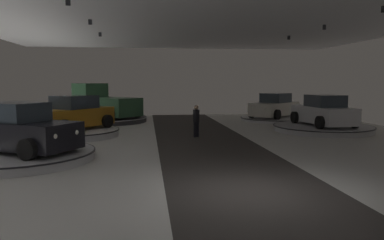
{
  "coord_description": "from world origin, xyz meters",
  "views": [
    {
      "loc": [
        -2.62,
        -8.75,
        2.74
      ],
      "look_at": [
        -1.05,
        4.13,
        1.4
      ],
      "focal_mm": 34.58,
      "sensor_mm": 36.0,
      "label": 1
    }
  ],
  "objects_px": {
    "pickup_truck_deep_left": "(102,103)",
    "display_car_far_left": "(73,114)",
    "display_platform_deep_right": "(274,119)",
    "display_platform_mid_left": "(20,156)",
    "display_car_mid_left": "(18,130)",
    "display_platform_far_right": "(323,128)",
    "display_platform_far_left": "(73,133)",
    "visitor_walking_near": "(196,119)",
    "display_platform_deep_left": "(106,119)",
    "display_car_deep_right": "(275,107)",
    "display_car_far_right": "(323,112)"
  },
  "relations": [
    {
      "from": "pickup_truck_deep_left",
      "to": "display_car_far_left",
      "type": "bearing_deg",
      "value": -95.2
    },
    {
      "from": "display_platform_deep_right",
      "to": "display_platform_mid_left",
      "type": "distance_m",
      "value": 18.01
    },
    {
      "from": "display_platform_mid_left",
      "to": "display_car_far_left",
      "type": "distance_m",
      "value": 5.89
    },
    {
      "from": "display_platform_mid_left",
      "to": "display_car_mid_left",
      "type": "height_order",
      "value": "display_car_mid_left"
    },
    {
      "from": "display_platform_far_right",
      "to": "display_car_mid_left",
      "type": "xyz_separation_m",
      "value": [
        -14.19,
        -6.12,
        0.91
      ]
    },
    {
      "from": "display_car_far_left",
      "to": "display_car_mid_left",
      "type": "bearing_deg",
      "value": -97.5
    },
    {
      "from": "display_platform_deep_right",
      "to": "display_platform_far_left",
      "type": "distance_m",
      "value": 14.18
    },
    {
      "from": "display_platform_far_right",
      "to": "display_platform_far_left",
      "type": "bearing_deg",
      "value": -178.31
    },
    {
      "from": "display_car_mid_left",
      "to": "visitor_walking_near",
      "type": "xyz_separation_m",
      "value": [
        6.87,
        4.74,
        -0.18
      ]
    },
    {
      "from": "display_platform_deep_left",
      "to": "display_platform_far_right",
      "type": "bearing_deg",
      "value": -26.94
    },
    {
      "from": "visitor_walking_near",
      "to": "display_car_far_left",
      "type": "bearing_deg",
      "value": 170.6
    },
    {
      "from": "display_platform_far_right",
      "to": "display_platform_deep_right",
      "type": "distance_m",
      "value": 5.91
    },
    {
      "from": "display_car_deep_right",
      "to": "display_platform_far_left",
      "type": "height_order",
      "value": "display_car_deep_right"
    },
    {
      "from": "display_platform_mid_left",
      "to": "display_car_far_left",
      "type": "xyz_separation_m",
      "value": [
        0.73,
        5.77,
        0.94
      ]
    },
    {
      "from": "display_platform_deep_left",
      "to": "display_car_deep_right",
      "type": "bearing_deg",
      "value": -2.42
    },
    {
      "from": "visitor_walking_near",
      "to": "display_platform_deep_right",
      "type": "bearing_deg",
      "value": 47.75
    },
    {
      "from": "display_platform_deep_right",
      "to": "pickup_truck_deep_left",
      "type": "relative_size",
      "value": 0.91
    },
    {
      "from": "display_platform_deep_right",
      "to": "display_platform_mid_left",
      "type": "xyz_separation_m",
      "value": [
        -13.43,
        -12.0,
        0.05
      ]
    },
    {
      "from": "display_platform_deep_right",
      "to": "display_platform_mid_left",
      "type": "relative_size",
      "value": 0.93
    },
    {
      "from": "display_platform_far_right",
      "to": "display_platform_mid_left",
      "type": "relative_size",
      "value": 1.06
    },
    {
      "from": "display_platform_far_left",
      "to": "display_platform_deep_left",
      "type": "xyz_separation_m",
      "value": [
        0.88,
        6.78,
        -0.01
      ]
    },
    {
      "from": "display_platform_mid_left",
      "to": "display_car_far_right",
      "type": "bearing_deg",
      "value": 23.33
    },
    {
      "from": "display_platform_far_left",
      "to": "display_platform_mid_left",
      "type": "bearing_deg",
      "value": -97.07
    },
    {
      "from": "display_car_far_right",
      "to": "display_platform_mid_left",
      "type": "xyz_separation_m",
      "value": [
        -14.16,
        -6.11,
        -0.91
      ]
    },
    {
      "from": "display_platform_deep_right",
      "to": "visitor_walking_near",
      "type": "height_order",
      "value": "visitor_walking_near"
    },
    {
      "from": "display_car_far_right",
      "to": "pickup_truck_deep_left",
      "type": "relative_size",
      "value": 0.82
    },
    {
      "from": "display_platform_deep_right",
      "to": "display_platform_deep_left",
      "type": "distance_m",
      "value": 11.85
    },
    {
      "from": "display_car_far_right",
      "to": "display_platform_deep_right",
      "type": "distance_m",
      "value": 6.02
    },
    {
      "from": "display_car_mid_left",
      "to": "visitor_walking_near",
      "type": "relative_size",
      "value": 2.85
    },
    {
      "from": "display_platform_deep_left",
      "to": "pickup_truck_deep_left",
      "type": "height_order",
      "value": "pickup_truck_deep_left"
    },
    {
      "from": "display_platform_deep_right",
      "to": "display_platform_far_left",
      "type": "height_order",
      "value": "display_platform_far_left"
    },
    {
      "from": "display_platform_far_left",
      "to": "display_car_mid_left",
      "type": "bearing_deg",
      "value": -97.35
    },
    {
      "from": "display_platform_far_right",
      "to": "display_car_deep_right",
      "type": "distance_m",
      "value": 5.98
    },
    {
      "from": "display_car_deep_right",
      "to": "pickup_truck_deep_left",
      "type": "bearing_deg",
      "value": 176.53
    },
    {
      "from": "display_car_mid_left",
      "to": "pickup_truck_deep_left",
      "type": "height_order",
      "value": "pickup_truck_deep_left"
    },
    {
      "from": "display_platform_far_left",
      "to": "display_car_far_left",
      "type": "height_order",
      "value": "display_car_far_left"
    },
    {
      "from": "pickup_truck_deep_left",
      "to": "display_car_far_right",
      "type": "bearing_deg",
      "value": -27.46
    },
    {
      "from": "visitor_walking_near",
      "to": "pickup_truck_deep_left",
      "type": "bearing_deg",
      "value": 124.38
    },
    {
      "from": "display_car_deep_right",
      "to": "display_platform_far_left",
      "type": "bearing_deg",
      "value": -153.74
    },
    {
      "from": "display_platform_mid_left",
      "to": "display_platform_deep_left",
      "type": "relative_size",
      "value": 0.9
    },
    {
      "from": "display_platform_mid_left",
      "to": "pickup_truck_deep_left",
      "type": "height_order",
      "value": "pickup_truck_deep_left"
    },
    {
      "from": "display_platform_far_right",
      "to": "display_car_far_right",
      "type": "height_order",
      "value": "display_car_far_right"
    },
    {
      "from": "visitor_walking_near",
      "to": "display_platform_far_right",
      "type": "bearing_deg",
      "value": 10.72
    },
    {
      "from": "pickup_truck_deep_left",
      "to": "display_platform_deep_right",
      "type": "bearing_deg",
      "value": -3.57
    },
    {
      "from": "display_platform_mid_left",
      "to": "pickup_truck_deep_left",
      "type": "relative_size",
      "value": 0.97
    },
    {
      "from": "display_platform_deep_right",
      "to": "display_platform_deep_left",
      "type": "xyz_separation_m",
      "value": [
        -11.84,
        0.52,
        0.06
      ]
    },
    {
      "from": "display_car_far_right",
      "to": "display_car_mid_left",
      "type": "relative_size",
      "value": 0.95
    },
    {
      "from": "display_platform_mid_left",
      "to": "visitor_walking_near",
      "type": "bearing_deg",
      "value": 34.79
    },
    {
      "from": "display_car_deep_right",
      "to": "display_platform_deep_left",
      "type": "height_order",
      "value": "display_car_deep_right"
    },
    {
      "from": "display_platform_far_right",
      "to": "display_platform_mid_left",
      "type": "xyz_separation_m",
      "value": [
        -14.16,
        -6.14,
        0.0
      ]
    }
  ]
}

